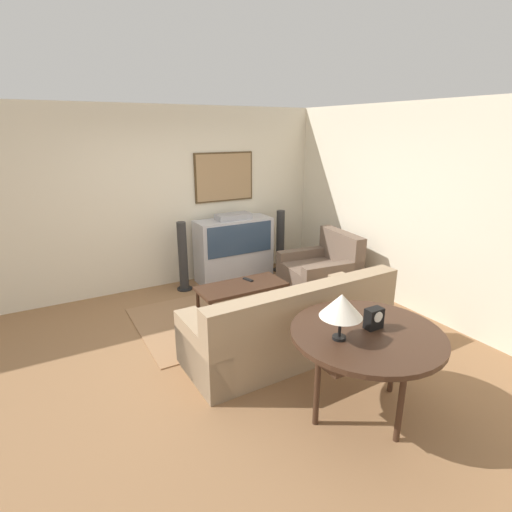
# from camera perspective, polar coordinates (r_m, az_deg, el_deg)

# --- Properties ---
(ground_plane) EXTENTS (12.00, 12.00, 0.00)m
(ground_plane) POSITION_cam_1_polar(r_m,az_deg,el_deg) (4.76, -4.58, -12.14)
(ground_plane) COLOR #8E6642
(wall_back) EXTENTS (12.00, 0.10, 2.70)m
(wall_back) POSITION_cam_1_polar(r_m,az_deg,el_deg) (6.22, -13.24, 7.92)
(wall_back) COLOR beige
(wall_back) RESTS_ON ground_plane
(wall_right) EXTENTS (0.06, 12.00, 2.70)m
(wall_right) POSITION_cam_1_polar(r_m,az_deg,el_deg) (5.83, 19.33, 6.71)
(wall_right) COLOR beige
(wall_right) RESTS_ON ground_plane
(area_rug) EXTENTS (2.55, 1.63, 0.01)m
(area_rug) POSITION_cam_1_polar(r_m,az_deg,el_deg) (5.43, -2.90, -8.04)
(area_rug) COLOR #99704C
(area_rug) RESTS_ON ground_plane
(tv) EXTENTS (1.22, 0.48, 1.09)m
(tv) POSITION_cam_1_polar(r_m,az_deg,el_deg) (6.45, -3.19, 1.05)
(tv) COLOR #B7B7BC
(tv) RESTS_ON ground_plane
(couch) EXTENTS (2.31, 0.91, 0.88)m
(couch) POSITION_cam_1_polar(r_m,az_deg,el_deg) (4.41, 5.15, -10.12)
(couch) COLOR #9E8466
(couch) RESTS_ON ground_plane
(armchair) EXTENTS (1.06, 1.05, 0.89)m
(armchair) POSITION_cam_1_polar(r_m,az_deg,el_deg) (6.12, 9.26, -2.38)
(armchair) COLOR brown
(armchair) RESTS_ON ground_plane
(coffee_table) EXTENTS (1.16, 0.52, 0.43)m
(coffee_table) POSITION_cam_1_polar(r_m,az_deg,el_deg) (5.22, -2.08, -4.59)
(coffee_table) COLOR #3D2619
(coffee_table) RESTS_ON ground_plane
(console_table) EXTENTS (1.26, 1.26, 0.78)m
(console_table) POSITION_cam_1_polar(r_m,az_deg,el_deg) (3.49, 15.53, -11.28)
(console_table) COLOR #3D2619
(console_table) RESTS_ON ground_plane
(table_lamp) EXTENTS (0.34, 0.34, 0.39)m
(table_lamp) POSITION_cam_1_polar(r_m,az_deg,el_deg) (3.17, 12.10, -6.99)
(table_lamp) COLOR black
(table_lamp) RESTS_ON console_table
(mantel_clock) EXTENTS (0.15, 0.10, 0.18)m
(mantel_clock) POSITION_cam_1_polar(r_m,az_deg,el_deg) (3.49, 16.49, -8.54)
(mantel_clock) COLOR black
(mantel_clock) RESTS_ON console_table
(remote) EXTENTS (0.09, 0.17, 0.02)m
(remote) POSITION_cam_1_polar(r_m,az_deg,el_deg) (5.35, -1.15, -3.39)
(remote) COLOR black
(remote) RESTS_ON coffee_table
(speaker_tower_left) EXTENTS (0.23, 0.23, 1.06)m
(speaker_tower_left) POSITION_cam_1_polar(r_m,az_deg,el_deg) (6.10, -10.39, -0.32)
(speaker_tower_left) COLOR black
(speaker_tower_left) RESTS_ON ground_plane
(speaker_tower_right) EXTENTS (0.23, 0.23, 1.06)m
(speaker_tower_right) POSITION_cam_1_polar(r_m,az_deg,el_deg) (6.84, 3.48, 1.92)
(speaker_tower_right) COLOR black
(speaker_tower_right) RESTS_ON ground_plane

